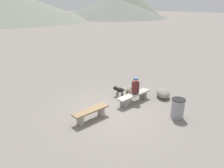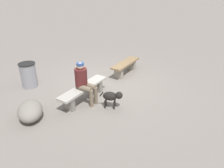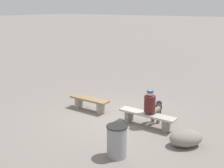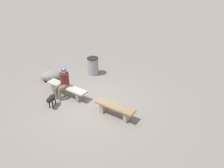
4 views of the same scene
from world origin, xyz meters
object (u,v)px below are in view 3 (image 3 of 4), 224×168
bench_left (89,102)px  boulder (186,138)px  dog (159,107)px  trash_bin (117,141)px  seated_person (151,105)px  bench_right (147,117)px

bench_left → boulder: bearing=-9.5°
dog → trash_bin: bearing=164.5°
trash_bin → seated_person: bearing=95.6°
bench_left → boulder: (3.90, -0.60, -0.10)m
bench_left → dog: (2.33, 0.89, 0.04)m
bench_right → dog: dog is taller
seated_person → trash_bin: seated_person is taller
dog → boulder: dog is taller
trash_bin → boulder: trash_bin is taller
bench_left → boulder: 3.95m
bench_right → dog: bearing=93.8°
bench_left → bench_right: (2.40, -0.06, -0.01)m
bench_left → seated_person: size_ratio=1.28×
trash_bin → boulder: 1.97m
bench_left → bench_right: bench_left is taller
dog → trash_bin: size_ratio=0.74×
dog → trash_bin: (0.37, -3.05, 0.05)m
bench_right → dog: (-0.07, 0.95, 0.05)m
trash_bin → boulder: bearing=52.3°
bench_left → trash_bin: size_ratio=1.87×
bench_left → seated_person: seated_person is taller
bench_right → seated_person: size_ratio=1.56×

